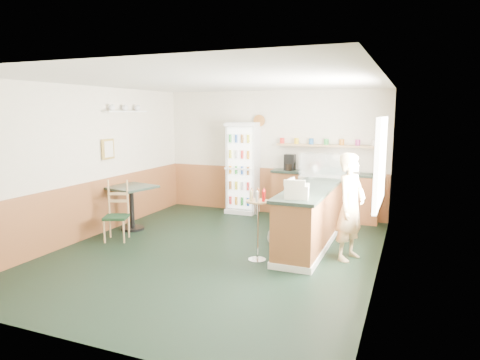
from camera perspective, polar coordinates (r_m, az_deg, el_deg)
The scene contains 13 objects.
ground at distance 7.03m, azimuth -3.33°, elevation -9.55°, with size 6.00×6.00×0.00m, color black.
room_envelope at distance 7.46m, azimuth -2.61°, elevation 3.53°, with size 5.04×6.02×2.72m.
service_counter at distance 7.47m, azimuth 9.69°, elevation -4.88°, with size 0.68×3.01×1.01m.
back_counter at distance 9.13m, azimuth 11.06°, elevation -1.80°, with size 2.24×0.42×1.69m.
drinks_fridge at distance 9.50m, azimuth 0.39°, elevation 1.61°, with size 0.67×0.55×2.02m.
display_case at distance 8.06m, azimuth 11.01°, elevation 1.78°, with size 0.83×0.43×0.47m.
cash_register at distance 6.25m, azimuth 7.60°, elevation -1.49°, with size 0.34×0.35×0.19m, color beige.
shopkeeper at distance 6.70m, azimuth 14.53°, elevation -3.49°, with size 0.55×0.39×1.64m, color tan.
condiment_stand at distance 6.45m, azimuth 2.33°, elevation -4.77°, with size 0.35×0.35×1.09m.
newspaper_rack at distance 7.34m, azimuth 6.72°, elevation -3.31°, with size 0.09×0.45×0.90m.
cafe_table at distance 8.42m, azimuth -14.26°, elevation -2.48°, with size 0.93×0.93×0.85m.
cafe_chair at distance 7.87m, azimuth -15.84°, elevation -3.72°, with size 0.51×0.52×1.05m.
dog_doorstop at distance 7.35m, azimuth 4.56°, elevation -7.57°, with size 0.25×0.32×0.30m.
Camera 1 is at (2.87, -6.01, 2.25)m, focal length 32.00 mm.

